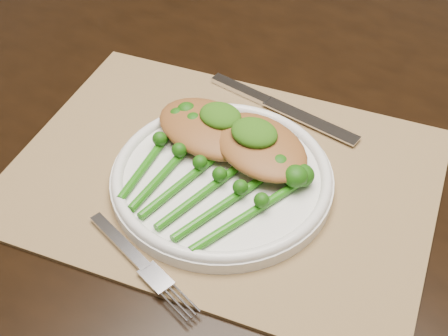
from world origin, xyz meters
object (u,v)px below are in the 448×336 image
Objects in this scene: dinner_plate at (222,177)px; broccolini_bundle at (196,185)px; dining_table at (258,304)px; placemat at (223,176)px; chicken_fillet_left at (209,128)px.

broccolini_bundle is at bearing -108.84° from dinner_plate.
broccolini_bundle is (-0.01, -0.14, 0.40)m from dining_table.
dinner_plate is (0.01, -0.01, 0.01)m from placemat.
chicken_fillet_left is (-0.05, 0.04, 0.02)m from dinner_plate.
dining_table is 6.37× the size of dinner_plate.
dinner_plate reaches higher than dining_table.
placemat is 0.05m from broccolini_bundle.
dining_table is 0.40m from dinner_plate.
dinner_plate is at bearing -71.53° from placemat.
chicken_fillet_left reaches higher than dining_table.
broccolini_bundle reaches higher than dinner_plate.
dining_table is at bearing 91.66° from broccolini_bundle.
dinner_plate is at bearing -36.42° from chicken_fillet_left.
dinner_plate is 1.29× the size of broccolini_bundle.
placemat is at bearing -31.48° from chicken_fillet_left.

